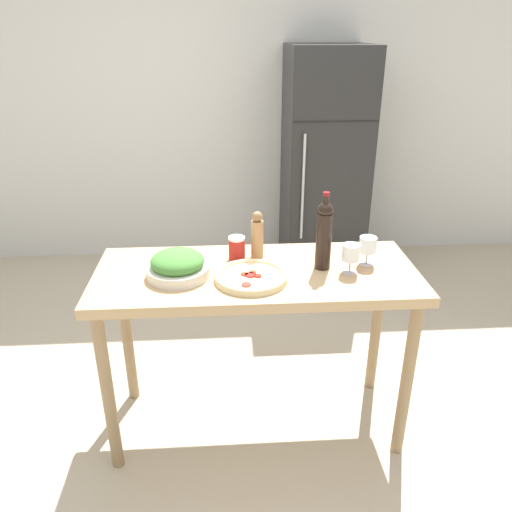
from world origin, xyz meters
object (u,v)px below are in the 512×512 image
(wine_bottle, at_px, (324,234))
(wine_glass_far, at_px, (368,246))
(homemade_pizza, at_px, (251,277))
(salt_canister, at_px, (237,248))
(pepper_mill, at_px, (257,236))
(wine_glass_near, at_px, (351,254))
(salad_bowl, at_px, (178,265))
(refrigerator, at_px, (324,164))

(wine_bottle, distance_m, wine_glass_far, 0.23)
(wine_bottle, bearing_deg, wine_glass_far, 6.27)
(homemade_pizza, relative_size, salt_canister, 2.80)
(pepper_mill, height_order, homemade_pizza, pepper_mill)
(pepper_mill, distance_m, salt_canister, 0.11)
(wine_glass_near, bearing_deg, wine_glass_far, 39.00)
(wine_glass_near, distance_m, wine_glass_far, 0.13)
(wine_glass_far, height_order, salad_bowl, wine_glass_far)
(refrigerator, xyz_separation_m, salad_bowl, (-1.02, -1.90, 0.04))
(wine_glass_near, xyz_separation_m, pepper_mill, (-0.40, 0.19, 0.02))
(salt_canister, bearing_deg, wine_bottle, -16.72)
(homemade_pizza, bearing_deg, salt_canister, 103.97)
(homemade_pizza, bearing_deg, wine_bottle, 17.16)
(wine_bottle, bearing_deg, wine_glass_near, -26.23)
(refrigerator, distance_m, wine_glass_near, 1.93)
(refrigerator, distance_m, salad_bowl, 2.15)
(pepper_mill, height_order, salt_canister, pepper_mill)
(wine_glass_far, xyz_separation_m, salt_canister, (-0.60, 0.09, -0.03))
(wine_glass_near, distance_m, homemade_pizza, 0.46)
(homemade_pizza, height_order, salt_canister, salt_canister)
(wine_glass_far, bearing_deg, wine_glass_near, -141.00)
(wine_glass_near, relative_size, wine_glass_far, 1.00)
(wine_glass_near, relative_size, salt_canister, 1.19)
(wine_glass_near, distance_m, salt_canister, 0.53)
(pepper_mill, relative_size, salad_bowl, 0.84)
(wine_glass_far, height_order, salt_canister, wine_glass_far)
(wine_glass_far, bearing_deg, salad_bowl, -175.46)
(pepper_mill, height_order, salad_bowl, pepper_mill)
(wine_glass_near, bearing_deg, pepper_mill, 154.70)
(refrigerator, height_order, salt_canister, refrigerator)
(wine_bottle, bearing_deg, homemade_pizza, -162.84)
(wine_glass_far, relative_size, pepper_mill, 0.58)
(refrigerator, distance_m, homemade_pizza, 2.07)
(wine_glass_far, relative_size, homemade_pizza, 0.42)
(pepper_mill, relative_size, homemade_pizza, 0.72)
(salad_bowl, distance_m, salt_canister, 0.31)
(salad_bowl, xyz_separation_m, homemade_pizza, (0.32, -0.06, -0.04))
(refrigerator, distance_m, pepper_mill, 1.84)
(wine_glass_far, bearing_deg, wine_bottle, -173.73)
(refrigerator, relative_size, salt_canister, 15.62)
(wine_bottle, xyz_separation_m, wine_glass_far, (0.21, 0.02, -0.08))
(salt_canister, bearing_deg, wine_glass_near, -18.98)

